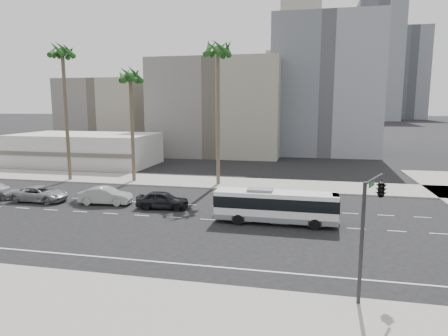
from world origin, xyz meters
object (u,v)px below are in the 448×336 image
(car_c, at_px, (40,194))
(palm_near, at_px, (218,53))
(traffic_signal, at_px, (379,192))
(palm_mid, at_px, (130,79))
(palm_far, at_px, (62,55))
(car_b, at_px, (106,196))
(city_bus, at_px, (276,206))
(car_a, at_px, (163,200))

(car_c, bearing_deg, palm_near, -53.78)
(traffic_signal, xyz_separation_m, palm_near, (-14.22, 24.37, 10.40))
(palm_mid, xyz_separation_m, palm_far, (-8.41, -0.90, 2.98))
(car_b, height_order, palm_near, palm_near)
(city_bus, bearing_deg, palm_near, 119.99)
(car_c, bearing_deg, car_a, -90.88)
(palm_near, height_order, palm_far, palm_far)
(car_b, distance_m, traffic_signal, 26.65)
(city_bus, height_order, car_b, city_bus)
(city_bus, distance_m, car_b, 17.03)
(car_c, distance_m, palm_mid, 17.26)
(palm_near, bearing_deg, car_b, -127.23)
(car_c, relative_size, palm_far, 0.32)
(car_b, height_order, traffic_signal, traffic_signal)
(car_c, height_order, palm_far, palm_far)
(car_a, bearing_deg, traffic_signal, -131.17)
(city_bus, xyz_separation_m, car_c, (-23.77, 2.60, -0.72))
(car_a, distance_m, car_c, 13.05)
(city_bus, bearing_deg, palm_far, 154.84)
(traffic_signal, relative_size, palm_near, 0.36)
(palm_mid, bearing_deg, traffic_signal, -43.89)
(car_b, xyz_separation_m, traffic_signal, (22.90, -12.94, 4.25))
(car_c, bearing_deg, car_b, -87.90)
(palm_far, bearing_deg, traffic_signal, -34.75)
(car_a, xyz_separation_m, car_c, (-13.05, 0.05, -0.05))
(city_bus, height_order, car_c, city_bus)
(car_b, height_order, palm_mid, palm_mid)
(palm_mid, bearing_deg, car_b, -79.01)
(city_bus, height_order, palm_mid, palm_mid)
(car_a, xyz_separation_m, palm_far, (-16.62, 10.68, 14.84))
(car_b, relative_size, traffic_signal, 0.84)
(palm_mid, bearing_deg, city_bus, -36.72)
(palm_mid, bearing_deg, car_c, -112.77)
(car_b, relative_size, palm_far, 0.30)
(traffic_signal, distance_m, palm_far, 42.10)
(city_bus, relative_size, palm_mid, 0.71)
(car_a, bearing_deg, palm_far, 52.78)
(car_b, xyz_separation_m, car_c, (-7.01, -0.34, -0.07))
(palm_mid, distance_m, palm_far, 8.97)
(car_c, xyz_separation_m, palm_near, (15.69, 11.77, 14.72))
(city_bus, height_order, car_a, city_bus)
(car_a, distance_m, palm_near, 19.02)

